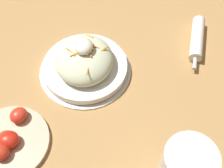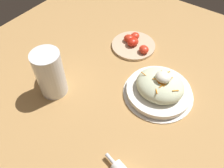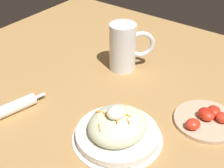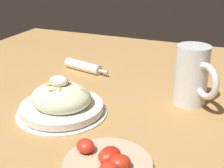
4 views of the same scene
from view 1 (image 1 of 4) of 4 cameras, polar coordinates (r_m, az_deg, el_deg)
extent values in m
plane|color=#B2844C|center=(0.74, 2.29, -0.73)|extent=(1.43, 1.43, 0.00)
cylinder|color=white|center=(0.77, -5.21, 2.77)|extent=(0.24, 0.24, 0.01)
cylinder|color=white|center=(0.76, -5.28, 3.37)|extent=(0.22, 0.22, 0.02)
ellipsoid|color=beige|center=(0.74, -5.45, 4.73)|extent=(0.16, 0.15, 0.07)
cylinder|color=orange|center=(0.72, -3.91, 7.53)|extent=(0.02, 0.02, 0.01)
cylinder|color=orange|center=(0.72, -4.26, 7.18)|extent=(0.02, 0.02, 0.00)
cylinder|color=orange|center=(0.72, -8.11, 6.37)|extent=(0.02, 0.02, 0.01)
cylinder|color=orange|center=(0.71, -3.87, 7.01)|extent=(0.03, 0.01, 0.01)
cylinder|color=orange|center=(0.68, -4.76, 2.91)|extent=(0.03, 0.01, 0.01)
cylinder|color=orange|center=(0.71, -7.43, 5.74)|extent=(0.01, 0.02, 0.00)
cylinder|color=orange|center=(0.72, -4.83, 7.48)|extent=(0.00, 0.02, 0.01)
cylinder|color=orange|center=(0.72, -4.05, 7.24)|extent=(0.02, 0.01, 0.01)
cylinder|color=orange|center=(0.71, -6.50, 6.18)|extent=(0.02, 0.02, 0.01)
cylinder|color=orange|center=(0.75, -4.38, 9.28)|extent=(0.02, 0.02, 0.01)
cylinder|color=orange|center=(0.72, -6.33, 7.56)|extent=(0.03, 0.02, 0.01)
cylinder|color=orange|center=(0.72, -3.64, 7.47)|extent=(0.01, 0.03, 0.01)
cylinder|color=orange|center=(0.72, -1.67, 6.69)|extent=(0.02, 0.02, 0.01)
cylinder|color=orange|center=(0.70, -4.46, 5.68)|extent=(0.02, 0.01, 0.01)
ellipsoid|color=white|center=(0.71, -5.55, 7.32)|extent=(0.05, 0.05, 0.03)
cylinder|color=white|center=(0.86, 16.26, 8.56)|extent=(0.15, 0.07, 0.03)
cylinder|color=silver|center=(0.79, 15.85, 3.86)|extent=(0.04, 0.02, 0.01)
cylinder|color=#D1B28E|center=(0.70, -19.39, -10.64)|extent=(0.18, 0.18, 0.01)
ellipsoid|color=red|center=(0.68, -20.91, -12.12)|extent=(0.05, 0.05, 0.03)
ellipsoid|color=red|center=(0.70, -17.76, -5.79)|extent=(0.05, 0.05, 0.03)
ellipsoid|color=red|center=(0.68, -19.56, -10.22)|extent=(0.04, 0.05, 0.03)
ellipsoid|color=red|center=(0.68, -19.84, -9.97)|extent=(0.05, 0.05, 0.03)
camera|label=2|loc=(0.73, 48.26, 43.20)|focal=35.54mm
camera|label=3|loc=(1.06, -37.86, 48.13)|focal=51.70mm
camera|label=4|loc=(0.73, -73.34, -6.31)|focal=50.50mm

